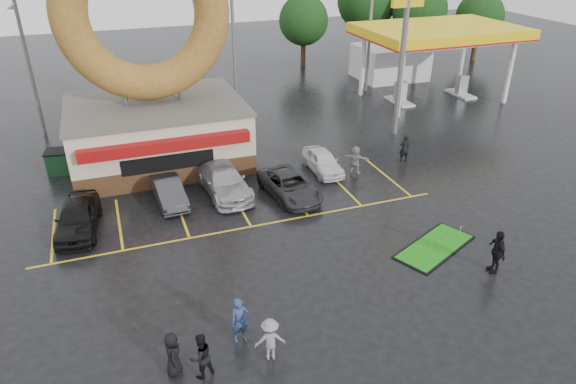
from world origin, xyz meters
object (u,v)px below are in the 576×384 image
object	(u,v)px
streetlight_mid	(234,48)
putting_green	(435,247)
gas_station	(416,47)
dumpster	(64,162)
donut_shop	(153,90)
car_black	(78,217)
car_dgrey	(169,192)
streetlight_left	(29,67)
streetlight_right	(370,35)
car_white	(323,161)
person_cameraman	(497,251)
person_blue	(240,321)
car_silver	(224,180)
shell_sign	(405,24)
car_grey	(290,186)

from	to	relation	value
streetlight_mid	putting_green	bearing A→B (deg)	-81.47
gas_station	dumpster	xyz separation A→B (m)	(-28.54, -7.81, -3.05)
donut_shop	car_black	world-z (taller)	donut_shop
donut_shop	car_dgrey	bearing A→B (deg)	-93.15
streetlight_left	car_black	bearing A→B (deg)	-81.04
streetlight_left	car_dgrey	distance (m)	14.93
car_dgrey	car_black	bearing A→B (deg)	-166.78
dumpster	car_dgrey	bearing A→B (deg)	-40.18
donut_shop	streetlight_right	distance (m)	21.00
gas_station	car_black	size ratio (longest dim) A/B	3.05
car_white	person_cameraman	xyz separation A→B (m)	(2.83, -11.54, 0.34)
person_blue	person_cameraman	xyz separation A→B (m)	(11.10, 0.27, 0.10)
donut_shop	car_silver	xyz separation A→B (m)	(2.64, -5.64, -3.72)
shell_sign	streetlight_left	distance (m)	24.46
streetlight_right	car_silver	distance (m)	22.28
streetlight_right	person_blue	distance (m)	31.93
car_silver	shell_sign	bearing A→B (deg)	15.39
car_dgrey	car_white	distance (m)	9.11
car_silver	car_grey	distance (m)	3.58
streetlight_left	car_dgrey	xyz separation A→B (m)	(6.68, -12.69, -4.15)
car_dgrey	dumpster	world-z (taller)	dumpster
car_grey	person_cameraman	world-z (taller)	person_cameraman
gas_station	shell_sign	xyz separation A→B (m)	(-7.00, -8.94, 3.68)
car_grey	person_blue	distance (m)	10.91
donut_shop	dumpster	size ratio (longest dim) A/B	7.50
dumpster	person_blue	bearing A→B (deg)	-62.08
car_dgrey	person_blue	size ratio (longest dim) A/B	2.18
car_white	person_cameraman	size ratio (longest dim) A/B	1.92
streetlight_right	dumpster	distance (m)	26.39
person_blue	putting_green	world-z (taller)	person_blue
streetlight_mid	car_black	xyz separation A→B (m)	(-11.78, -15.06, -4.02)
streetlight_mid	gas_station	bearing A→B (deg)	0.08
streetlight_right	car_dgrey	distance (m)	24.62
streetlight_left	streetlight_right	distance (m)	26.08
car_dgrey	dumpster	bearing A→B (deg)	127.67
streetlight_right	car_dgrey	bearing A→B (deg)	-142.75
streetlight_right	person_cameraman	bearing A→B (deg)	-106.22
car_dgrey	car_silver	xyz separation A→B (m)	(2.96, 0.10, 0.11)
car_black	person_cameraman	distance (m)	18.88
car_silver	person_cameraman	xyz separation A→B (m)	(8.95, -10.87, 0.24)
car_black	streetlight_right	bearing A→B (deg)	41.69
person_cameraman	car_dgrey	bearing A→B (deg)	-118.61
person_cameraman	dumpster	world-z (taller)	person_cameraman
streetlight_left	person_blue	xyz separation A→B (m)	(7.50, -23.73, -3.90)
person_cameraman	putting_green	world-z (taller)	person_cameraman
donut_shop	gas_station	size ratio (longest dim) A/B	0.99
streetlight_left	car_white	distance (m)	20.19
streetlight_right	streetlight_left	bearing A→B (deg)	-175.60
dumpster	car_white	bearing A→B (deg)	-11.42
streetlight_mid	car_white	world-z (taller)	streetlight_mid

